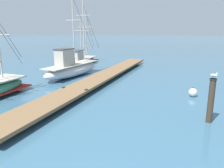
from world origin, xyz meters
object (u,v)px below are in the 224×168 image
(fishing_boat_2, at_px, (80,60))
(mooring_buoy, at_px, (193,92))
(mooring_piling, at_px, (211,100))
(perched_seagull, at_px, (214,75))
(fishing_boat_0, at_px, (72,68))

(fishing_boat_2, relative_size, mooring_buoy, 15.09)
(mooring_piling, bearing_deg, perched_seagull, 159.66)
(fishing_boat_0, height_order, mooring_buoy, fishing_boat_0)
(fishing_boat_2, distance_m, perched_seagull, 18.41)
(fishing_boat_2, height_order, perched_seagull, fishing_boat_2)
(mooring_piling, xyz_separation_m, perched_seagull, (-0.01, 0.00, 1.11))
(fishing_boat_0, bearing_deg, mooring_buoy, -19.27)
(mooring_buoy, bearing_deg, mooring_piling, -83.40)
(fishing_boat_0, bearing_deg, fishing_boat_2, 108.18)
(fishing_boat_0, distance_m, fishing_boat_2, 6.46)
(fishing_boat_0, distance_m, perched_seagull, 12.80)
(fishing_boat_0, height_order, fishing_boat_2, fishing_boat_0)
(fishing_boat_2, xyz_separation_m, mooring_buoy, (11.91, -9.60, -0.29))
(fishing_boat_2, relative_size, mooring_piling, 4.51)
(fishing_boat_0, xyz_separation_m, perched_seagull, (10.35, -7.41, 1.39))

